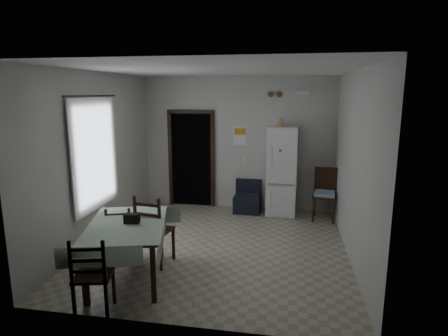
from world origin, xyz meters
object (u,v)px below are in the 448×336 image
Objects in this scene: corner_chair at (325,195)px; dining_chair_far_left at (120,234)px; dining_table at (128,251)px; dining_chair_near_head at (93,274)px; fridge at (283,171)px; dining_chair_far_right at (155,229)px; navy_seat at (247,197)px.

corner_chair is 1.18× the size of dining_chair_far_left.
dining_table is 1.58× the size of dining_chair_near_head.
dining_chair_near_head is (-2.92, -3.85, -0.04)m from corner_chair.
fridge reaches higher than dining_chair_far_right.
fridge is at bearing 2.24° from navy_seat.
dining_chair_far_left is 0.82× the size of dining_chair_far_right.
corner_chair reaches higher than dining_chair_far_left.
dining_chair_far_left reaches higher than navy_seat.
fridge reaches higher than dining_chair_far_left.
corner_chair reaches higher than dining_chair_near_head.
fridge is 3.67m from dining_chair_far_left.
dining_table is (-2.88, -2.98, -0.13)m from corner_chair.
dining_chair_far_right reaches higher than dining_chair_near_head.
corner_chair is 4.08m from dining_chair_far_left.
dining_chair_far_right is (0.54, 0.04, 0.10)m from dining_chair_far_left.
corner_chair reaches higher than navy_seat.
corner_chair is 3.64m from dining_chair_far_right.
dining_table is at bearing 78.82° from dining_chair_far_right.
fridge is 4.62m from dining_chair_near_head.
dining_chair_far_right reaches higher than dining_table.
dining_table is 0.58m from dining_chair_far_right.
dining_table is 0.87m from dining_chair_near_head.
dining_chair_far_right reaches higher than corner_chair.
navy_seat is 0.64× the size of corner_chair.
dining_chair_near_head is at bearing -105.68° from navy_seat.
dining_table is (-2.02, -3.24, -0.54)m from fridge.
dining_chair_far_right is at bearing -118.84° from fridge.
dining_chair_far_left is (-3.22, -2.50, -0.08)m from corner_chair.
dining_chair_far_right is at bearing 53.60° from dining_table.
corner_chair is (0.86, -0.26, -0.41)m from fridge.
navy_seat is 4.32m from dining_chair_near_head.
dining_table is at bearing 107.60° from dining_chair_far_left.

